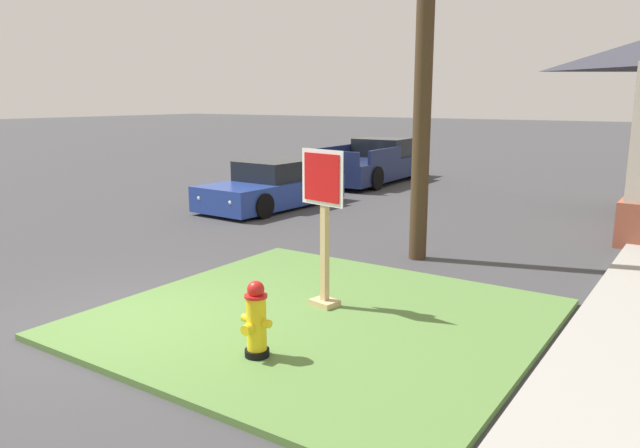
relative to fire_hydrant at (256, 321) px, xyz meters
name	(u,v)px	position (x,y,z in m)	size (l,w,h in m)	color
ground_plane	(131,323)	(-2.13, 0.00, -0.49)	(160.00, 160.00, 0.00)	#3D3D3F
grass_corner_patch	(319,318)	(-0.14, 1.43, -0.45)	(5.41, 5.17, 0.08)	#567F3D
fire_hydrant	(256,321)	(0.00, 0.00, 0.00)	(0.38, 0.34, 0.87)	black
stop_sign	(324,231)	(-0.30, 1.78, 0.64)	(0.73, 0.34, 2.15)	tan
manhole_cover	(273,283)	(-1.67, 2.39, -0.48)	(0.70, 0.70, 0.02)	black
parked_sedan_blue	(273,187)	(-5.94, 7.83, 0.05)	(2.06, 4.35, 1.25)	#233D93
pickup_truck_navy	(373,164)	(-6.13, 13.71, 0.13)	(2.30, 5.48, 1.48)	#19234C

